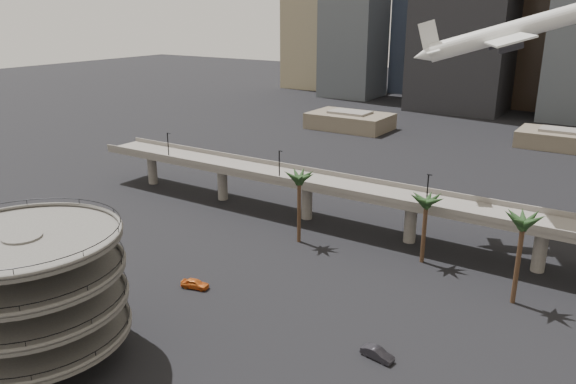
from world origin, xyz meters
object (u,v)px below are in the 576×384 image
Objects in this scene: car_a at (195,284)px; parking_ramp at (30,287)px; airborne_jet at (504,34)px; overpass at (357,193)px; car_b at (377,354)px.

parking_ramp is at bearing 157.37° from car_a.
car_a is (-30.30, -48.08, -35.80)m from airborne_jet.
overpass is 29.80× the size of car_a.
overpass is 36.90m from car_a.
car_a is 1.03× the size of car_b.
overpass is 4.33× the size of airborne_jet.
airborne_jet is 7.09× the size of car_b.
overpass is (13.00, 59.00, -2.50)m from parking_ramp.
airborne_jet reaches higher than car_a.
overpass is 38.07m from airborne_jet.
airborne_jet reaches higher than parking_ramp.
car_b is (34.31, 22.53, -9.14)m from parking_ramp.
overpass is 30.69× the size of car_b.
parking_ramp is 60.46m from overpass.
airborne_jet is 67.16m from car_a.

